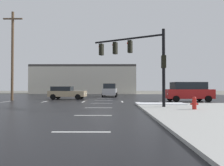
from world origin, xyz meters
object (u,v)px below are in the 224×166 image
sedan_tan (66,92)px  suv_red (188,91)px  utility_pole_far (12,54)px  traffic_signal_mast (138,54)px  fire_hydrant (194,103)px  suv_silver (110,90)px

sedan_tan → suv_red: bearing=-11.6°
utility_pole_far → traffic_signal_mast: bearing=-29.9°
traffic_signal_mast → sedan_tan: size_ratio=1.20×
traffic_signal_mast → fire_hydrant: size_ratio=6.99×
utility_pole_far → sedan_tan: bearing=21.5°
traffic_signal_mast → sedan_tan: 12.97m
suv_silver → utility_pole_far: (-11.02, -8.66, 4.21)m
suv_silver → fire_hydrant: bearing=-160.3°
fire_hydrant → sedan_tan: 16.59m
sedan_tan → suv_silver: 8.37m
traffic_signal_mast → suv_silver: 16.79m
traffic_signal_mast → suv_red: size_ratio=1.13×
suv_red → suv_silver: same height
suv_red → utility_pole_far: bearing=-7.5°
suv_silver → sedan_tan: bearing=143.3°
traffic_signal_mast → utility_pole_far: size_ratio=0.55×
fire_hydrant → suv_silver: 19.68m
traffic_signal_mast → utility_pole_far: (-13.39, 7.70, 1.30)m
fire_hydrant → suv_silver: suv_silver is taller
sedan_tan → fire_hydrant: bearing=-43.9°
fire_hydrant → suv_silver: (-5.64, 18.85, 0.55)m
traffic_signal_mast → fire_hydrant: (3.27, -2.49, -3.47)m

